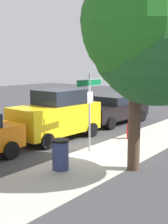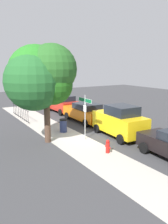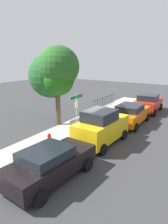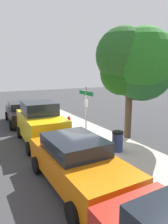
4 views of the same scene
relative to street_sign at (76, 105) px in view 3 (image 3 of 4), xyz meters
name	(u,v)px [view 3 (image 3 of 4)]	position (x,y,z in m)	size (l,w,h in m)	color
ground_plane	(85,131)	(0.51, -0.40, -2.08)	(60.00, 60.00, 0.00)	#38383A
sidewalk_strip	(85,121)	(2.51, 0.90, -2.07)	(24.00, 2.60, 0.00)	#AEA79C
street_sign	(76,105)	(0.00, 0.00, 0.00)	(1.54, 0.07, 2.97)	#9EA0A5
shade_tree	(55,72)	(0.92, 2.60, 2.10)	(3.90, 4.37, 6.15)	#4F382A
car_black	(50,163)	(-5.48, -2.32, -1.28)	(4.57, 2.32, 1.53)	black
car_yellow	(101,127)	(-0.72, -2.36, -1.00)	(4.19, 2.26, 2.19)	gold
car_orange	(131,114)	(4.01, -2.56, -1.23)	(4.64, 2.19, 1.63)	orange
car_red	(148,103)	(8.63, -2.69, -1.18)	(4.06, 2.24, 1.76)	red
iron_fence	(105,102)	(8.24, 1.90, -1.51)	(5.01, 0.04, 1.07)	black
fire_hydrant	(49,139)	(-2.72, 0.20, -1.69)	(0.42, 0.22, 0.78)	red
trash_bin	(87,118)	(2.21, 0.50, -1.58)	(0.55, 0.55, 0.98)	navy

